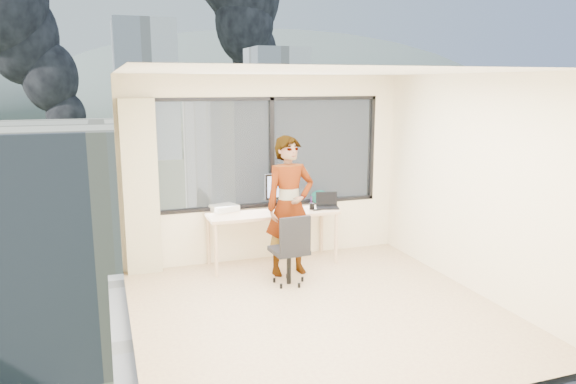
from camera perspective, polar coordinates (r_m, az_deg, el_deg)
name	(u,v)px	position (r m, az deg, el deg)	size (l,w,h in m)	color
floor	(317,309)	(6.18, 3.12, -12.29)	(4.00, 4.00, 0.01)	#CFBC87
ceiling	(320,72)	(5.66, 3.42, 12.60)	(4.00, 4.00, 0.01)	white
wall_front	(423,249)	(4.06, 14.14, -5.88)	(4.00, 0.01, 2.60)	#F3E9BC
wall_left	(124,210)	(5.36, -16.93, -1.83)	(0.01, 4.00, 2.60)	#F3E9BC
wall_right	(474,184)	(6.79, 19.08, 0.76)	(0.01, 4.00, 2.60)	#F3E9BC
window_wall	(268,152)	(7.62, -2.12, 4.20)	(3.30, 0.16, 1.55)	black
curtain	(141,188)	(7.24, -15.32, 0.42)	(0.45, 0.14, 2.30)	beige
desk	(272,238)	(7.52, -1.66, -4.85)	(1.80, 0.60, 0.75)	#D4B68E
chair	(289,248)	(6.75, 0.09, -5.97)	(0.47, 0.47, 0.93)	black
person	(290,206)	(7.01, 0.17, -1.49)	(0.67, 0.44, 1.83)	#2D2D33
monitor	(282,191)	(7.50, -0.62, 0.11)	(0.52, 0.11, 0.52)	black
game_console	(224,208)	(7.50, -6.78, -1.68)	(0.34, 0.28, 0.08)	white
laptop	(328,201)	(7.61, 4.22, -0.99)	(0.30, 0.32, 0.20)	black
cellphone	(317,210)	(7.50, 3.08, -1.89)	(0.12, 0.05, 0.01)	black
pen_cup	(312,206)	(7.54, 2.54, -1.52)	(0.07, 0.07, 0.09)	black
handbag	(319,197)	(7.90, 3.32, -0.51)	(0.26, 0.13, 0.20)	#0B4245
exterior_ground	(113,158)	(126.32, -18.08, 3.40)	(400.00, 400.00, 0.04)	#515B3D
near_bldg_b	(278,184)	(46.27, -1.03, 0.89)	(14.00, 13.00, 16.00)	beige
near_bldg_c	(529,228)	(47.65, 24.14, -3.51)	(12.00, 10.00, 10.00)	beige
far_tower_b	(146,90)	(125.64, -14.81, 10.41)	(13.00, 13.00, 30.00)	silver
far_tower_c	(277,96)	(152.73, -1.22, 10.15)	(15.00, 15.00, 26.00)	silver
hill_b	(271,110)	(341.29, -1.78, 8.69)	(300.00, 220.00, 96.00)	slate
tree_b	(250,337)	(26.85, -4.01, -15.08)	(7.60, 7.60, 9.00)	#1B4517
tree_c	(370,204)	(52.55, 8.71, -1.30)	(8.40, 8.40, 10.00)	#1B4517
smoke_plume_b	(277,6)	(185.94, -1.18, 19.04)	(30.00, 18.00, 70.00)	black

